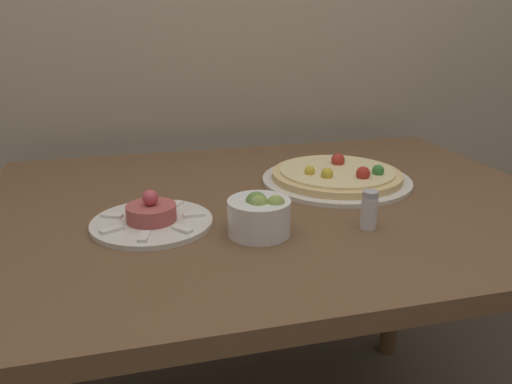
{
  "coord_description": "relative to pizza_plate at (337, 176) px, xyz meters",
  "views": [
    {
      "loc": [
        -0.29,
        -0.51,
        1.14
      ],
      "look_at": [
        -0.05,
        0.39,
        0.81
      ],
      "focal_mm": 35.0,
      "sensor_mm": 36.0,
      "label": 1
    }
  ],
  "objects": [
    {
      "name": "dining_table",
      "position": [
        -0.17,
        -0.07,
        -0.12
      ],
      "size": [
        1.22,
        0.9,
        0.77
      ],
      "color": "brown",
      "rests_on": "ground_plane"
    },
    {
      "name": "tartare_plate",
      "position": [
        -0.43,
        -0.15,
        -0.0
      ],
      "size": [
        0.23,
        0.23,
        0.07
      ],
      "color": "silver",
      "rests_on": "dining_table"
    },
    {
      "name": "salt_shaker",
      "position": [
        -0.05,
        -0.27,
        0.02
      ],
      "size": [
        0.03,
        0.03,
        0.07
      ],
      "color": "silver",
      "rests_on": "dining_table"
    },
    {
      "name": "pizza_plate",
      "position": [
        0.0,
        0.0,
        0.0
      ],
      "size": [
        0.35,
        0.35,
        0.06
      ],
      "color": "silver",
      "rests_on": "dining_table"
    },
    {
      "name": "small_bowl",
      "position": [
        -0.25,
        -0.24,
        0.02
      ],
      "size": [
        0.11,
        0.11,
        0.08
      ],
      "color": "white",
      "rests_on": "dining_table"
    }
  ]
}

